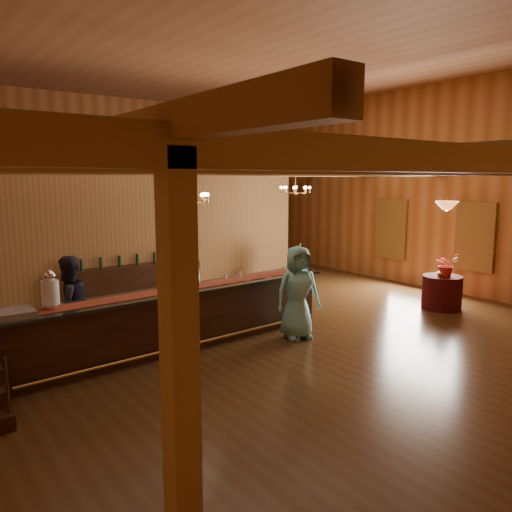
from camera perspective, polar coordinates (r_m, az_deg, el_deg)
floor at (r=10.69m, az=-0.97°, el=-7.48°), size 14.00×14.00×0.00m
ceiling at (r=10.57m, az=-1.06°, el=22.50°), size 14.00×14.00×0.00m
wall_back at (r=16.47m, az=-15.49°, el=7.63°), size 12.00×0.10×5.50m
wall_right at (r=14.60m, az=18.66°, el=7.38°), size 0.10×14.00×5.50m
beam_grid at (r=10.68m, az=-2.63°, el=10.10°), size 11.90×13.90×0.39m
support_posts at (r=9.96m, az=0.68°, el=0.74°), size 9.20×10.20×3.20m
partition_wall at (r=13.13m, az=-11.74°, el=2.29°), size 9.00×0.18×3.10m
window_right_front at (r=13.78m, az=23.76°, el=2.03°), size 0.12×1.05×1.75m
window_right_back at (r=15.22m, az=15.24°, el=3.04°), size 0.12×1.05×1.75m
backroom_boxes at (r=15.17m, az=-14.11°, el=-0.83°), size 4.10×0.60×1.10m
tasting_bar at (r=9.11m, az=-8.51°, el=-6.97°), size 6.39×1.15×1.07m
beverage_dispenser at (r=8.08m, az=-22.47°, el=-3.68°), size 0.26×0.26×0.60m
glass_rack_tray at (r=7.90m, az=-25.85°, el=-5.93°), size 0.50×0.50×0.10m
raffle_drum at (r=10.61m, az=4.62°, el=-0.79°), size 0.34×0.24×0.30m
bar_bottle_0 at (r=9.09m, az=-8.63°, el=-2.65°), size 0.07×0.07×0.30m
bar_bottle_1 at (r=9.21m, az=-7.36°, el=-2.47°), size 0.07×0.07×0.30m
backbar_shelf at (r=12.78m, az=-13.32°, el=-2.97°), size 3.18×0.79×0.89m
round_table at (r=12.40m, az=20.46°, el=-3.91°), size 0.90×0.90×0.78m
chandelier_left at (r=9.17m, az=-7.97°, el=6.63°), size 0.80×0.80×0.69m
chandelier_right at (r=13.50m, az=4.49°, el=7.59°), size 0.80×0.80×0.64m
pendant_lamp at (r=12.14m, az=20.98°, el=5.41°), size 0.52×0.52×0.90m
bartender at (r=9.81m, az=-7.69°, el=-4.15°), size 0.70×0.58×1.63m
staff_second at (r=9.11m, az=-20.63°, el=-5.34°), size 1.00×0.88×1.72m
guest at (r=9.46m, az=4.80°, el=-4.15°), size 0.99×0.80×1.77m
floor_plant at (r=14.27m, az=4.17°, el=-0.89°), size 0.74×0.63×1.20m
table_flowers at (r=12.22m, az=20.92°, el=-0.92°), size 0.61×0.57×0.56m
table_vase at (r=12.18m, az=20.38°, el=-1.58°), size 0.19×0.19×0.29m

